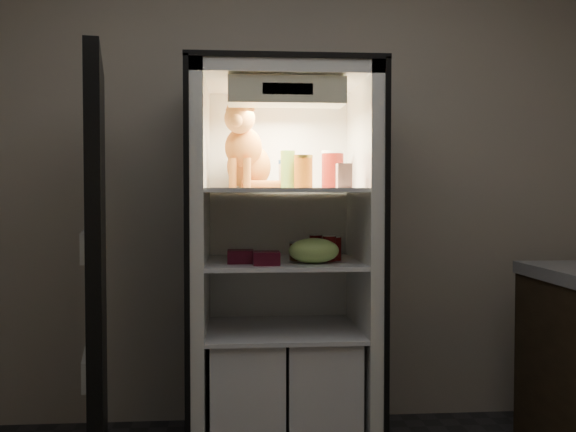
% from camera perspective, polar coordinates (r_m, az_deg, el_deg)
% --- Properties ---
extents(room_shell, '(3.60, 3.60, 3.60)m').
position_cam_1_polar(room_shell, '(1.82, 2.60, 13.29)').
color(room_shell, white).
rests_on(room_shell, floor).
extents(refrigerator, '(0.90, 0.72, 1.88)m').
position_cam_1_polar(refrigerator, '(3.19, -0.53, -6.51)').
color(refrigerator, white).
rests_on(refrigerator, floor).
extents(fridge_door, '(0.21, 0.87, 1.85)m').
position_cam_1_polar(fridge_door, '(2.95, -16.65, -4.89)').
color(fridge_door, black).
rests_on(fridge_door, floor).
extents(tabby_cat, '(0.37, 0.43, 0.44)m').
position_cam_1_polar(tabby_cat, '(3.19, -3.72, 5.42)').
color(tabby_cat, '#BE4B18').
rests_on(tabby_cat, refrigerator).
extents(parmesan_shaker, '(0.07, 0.07, 0.18)m').
position_cam_1_polar(parmesan_shaker, '(3.12, -0.03, 4.15)').
color(parmesan_shaker, '#268D3D').
rests_on(parmesan_shaker, refrigerator).
extents(mayo_tub, '(0.10, 0.10, 0.14)m').
position_cam_1_polar(mayo_tub, '(3.21, 0.05, 3.73)').
color(mayo_tub, white).
rests_on(mayo_tub, refrigerator).
extents(salsa_jar, '(0.09, 0.09, 0.16)m').
position_cam_1_polar(salsa_jar, '(3.06, 1.38, 3.97)').
color(salsa_jar, maroon).
rests_on(salsa_jar, refrigerator).
extents(pepper_jar, '(0.11, 0.11, 0.19)m').
position_cam_1_polar(pepper_jar, '(3.24, 3.98, 4.14)').
color(pepper_jar, maroon).
rests_on(pepper_jar, refrigerator).
extents(cream_carton, '(0.07, 0.07, 0.11)m').
position_cam_1_polar(cream_carton, '(2.94, 5.00, 3.58)').
color(cream_carton, white).
rests_on(cream_carton, refrigerator).
extents(soda_can_a, '(0.07, 0.07, 0.12)m').
position_cam_1_polar(soda_can_a, '(3.22, 2.49, -2.71)').
color(soda_can_a, black).
rests_on(soda_can_a, refrigerator).
extents(soda_can_b, '(0.06, 0.06, 0.12)m').
position_cam_1_polar(soda_can_b, '(3.13, 4.19, -2.89)').
color(soda_can_b, black).
rests_on(soda_can_b, refrigerator).
extents(soda_can_c, '(0.07, 0.07, 0.12)m').
position_cam_1_polar(soda_can_c, '(3.09, 3.68, -2.88)').
color(soda_can_c, black).
rests_on(soda_can_c, refrigerator).
extents(condiment_jar, '(0.07, 0.07, 0.09)m').
position_cam_1_polar(condiment_jar, '(3.11, 0.74, -3.11)').
color(condiment_jar, '#4F2C16').
rests_on(condiment_jar, refrigerator).
extents(grape_bag, '(0.24, 0.17, 0.12)m').
position_cam_1_polar(grape_bag, '(2.99, 2.31, -3.10)').
color(grape_bag, '#8DBD58').
rests_on(grape_bag, refrigerator).
extents(berry_box_left, '(0.12, 0.12, 0.06)m').
position_cam_1_polar(berry_box_left, '(3.01, -4.24, -3.61)').
color(berry_box_left, '#4C0C18').
rests_on(berry_box_left, refrigerator).
extents(berry_box_right, '(0.12, 0.12, 0.06)m').
position_cam_1_polar(berry_box_right, '(2.93, -1.93, -3.77)').
color(berry_box_right, '#4C0C18').
rests_on(berry_box_right, refrigerator).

